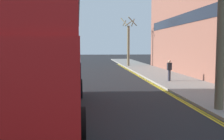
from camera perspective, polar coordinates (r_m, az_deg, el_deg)
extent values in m
cube|color=gray|center=(18.04, 17.81, -3.91)|extent=(4.00, 80.00, 0.14)
cube|color=yellow|center=(15.46, 13.53, -5.53)|extent=(0.10, 56.00, 0.01)
cube|color=yellow|center=(15.41, 12.97, -5.56)|extent=(0.10, 56.00, 0.01)
cube|color=red|center=(11.20, -13.36, -0.55)|extent=(2.83, 10.87, 2.60)
cube|color=red|center=(11.25, -13.63, 12.49)|extent=(2.77, 10.65, 2.50)
cube|color=black|center=(11.18, -13.39, 0.98)|extent=(2.85, 10.44, 0.84)
cube|color=black|center=(11.26, -13.64, 12.99)|extent=(2.83, 10.22, 0.80)
cube|color=yellow|center=(16.52, -11.46, 6.65)|extent=(2.00, 0.12, 0.44)
cylinder|color=black|center=(14.82, -16.69, -4.03)|extent=(0.33, 1.05, 1.04)
cylinder|color=black|center=(14.62, -6.95, -3.98)|extent=(0.33, 1.05, 1.04)
cylinder|color=black|center=(8.07, -6.75, -11.48)|extent=(0.33, 1.05, 1.04)
cylinder|color=#2D2D38|center=(21.08, 12.16, -1.15)|extent=(0.22, 0.22, 0.85)
cube|color=#26262B|center=(21.02, 12.20, 0.77)|extent=(0.34, 0.22, 0.56)
sphere|color=tan|center=(20.99, 12.22, 1.83)|extent=(0.20, 0.20, 0.20)
cylinder|color=#6B6047|center=(12.11, 22.32, 5.23)|extent=(0.37, 0.37, 5.57)
cylinder|color=#6B6047|center=(36.77, 3.52, 5.19)|extent=(0.34, 0.34, 5.47)
cylinder|color=#6B6047|center=(37.08, 4.49, 10.09)|extent=(0.26, 1.30, 0.96)
cylinder|color=#6B6047|center=(37.46, 3.62, 9.97)|extent=(1.15, 0.40, 0.86)
cylinder|color=#6B6047|center=(37.10, 2.68, 10.05)|extent=(0.66, 1.13, 0.90)
cylinder|color=#6B6047|center=(36.48, 2.58, 10.32)|extent=(0.81, 1.43, 1.13)
cylinder|color=#6B6047|center=(36.36, 4.42, 10.36)|extent=(1.39, 1.02, 1.18)
cube|color=black|center=(25.04, 16.12, 10.79)|extent=(0.04, 24.64, 1.00)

